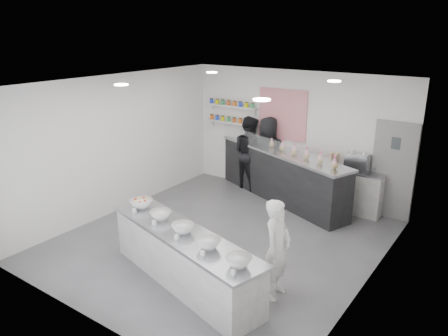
% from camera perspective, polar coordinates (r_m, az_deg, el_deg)
% --- Properties ---
extents(floor, '(6.00, 6.00, 0.00)m').
position_cam_1_polar(floor, '(8.54, -0.34, -9.41)').
color(floor, '#515156').
rests_on(floor, ground).
extents(ceiling, '(6.00, 6.00, 0.00)m').
position_cam_1_polar(ceiling, '(7.64, -0.38, 10.99)').
color(ceiling, white).
rests_on(ceiling, floor).
extents(back_wall, '(5.50, 0.00, 5.50)m').
position_cam_1_polar(back_wall, '(10.46, 9.29, 4.31)').
color(back_wall, white).
rests_on(back_wall, floor).
extents(left_wall, '(0.00, 6.00, 6.00)m').
position_cam_1_polar(left_wall, '(9.76, -13.61, 3.06)').
color(left_wall, white).
rests_on(left_wall, floor).
extents(right_wall, '(0.00, 6.00, 6.00)m').
position_cam_1_polar(right_wall, '(6.83, 18.79, -3.87)').
color(right_wall, white).
rests_on(right_wall, floor).
extents(back_door, '(0.88, 0.04, 2.10)m').
position_cam_1_polar(back_door, '(9.81, 21.18, -0.35)').
color(back_door, gray).
rests_on(back_door, floor).
extents(pattern_panel, '(1.25, 0.03, 1.20)m').
position_cam_1_polar(pattern_panel, '(10.50, 7.63, 6.95)').
color(pattern_panel, red).
rests_on(pattern_panel, back_wall).
extents(jar_shelf_lower, '(1.45, 0.22, 0.04)m').
position_cam_1_polar(jar_shelf_lower, '(11.21, 1.02, 5.98)').
color(jar_shelf_lower, silver).
rests_on(jar_shelf_lower, back_wall).
extents(jar_shelf_upper, '(1.45, 0.22, 0.04)m').
position_cam_1_polar(jar_shelf_upper, '(11.13, 1.03, 8.10)').
color(jar_shelf_upper, silver).
rests_on(jar_shelf_upper, back_wall).
extents(preserve_jars, '(1.45, 0.10, 0.56)m').
position_cam_1_polar(preserve_jars, '(11.14, 0.97, 7.37)').
color(preserve_jars, orange).
rests_on(preserve_jars, jar_shelf_lower).
extents(downlight_0, '(0.24, 0.24, 0.02)m').
position_cam_1_polar(downlight_0, '(7.84, -13.28, 10.55)').
color(downlight_0, white).
rests_on(downlight_0, ceiling).
extents(downlight_1, '(0.24, 0.24, 0.02)m').
position_cam_1_polar(downlight_1, '(6.06, 4.94, 8.88)').
color(downlight_1, white).
rests_on(downlight_1, ceiling).
extents(downlight_2, '(0.24, 0.24, 0.02)m').
position_cam_1_polar(downlight_2, '(9.75, -1.61, 12.38)').
color(downlight_2, white).
rests_on(downlight_2, ceiling).
extents(downlight_3, '(0.24, 0.24, 0.02)m').
position_cam_1_polar(downlight_3, '(8.38, 14.19, 10.94)').
color(downlight_3, white).
rests_on(downlight_3, ceiling).
extents(prep_counter, '(3.31, 1.54, 0.88)m').
position_cam_1_polar(prep_counter, '(7.09, -5.27, -11.61)').
color(prep_counter, '#9B9B96').
rests_on(prep_counter, floor).
extents(back_bar, '(3.85, 2.08, 1.20)m').
position_cam_1_polar(back_bar, '(10.35, 7.49, -0.95)').
color(back_bar, black).
rests_on(back_bar, floor).
extents(sneeze_guard, '(3.54, 1.42, 0.33)m').
position_cam_1_polar(sneeze_guard, '(9.92, 6.18, 2.86)').
color(sneeze_guard, white).
rests_on(sneeze_guard, back_bar).
extents(espresso_ledge, '(1.29, 0.41, 0.96)m').
position_cam_1_polar(espresso_ledge, '(10.01, 16.40, -2.97)').
color(espresso_ledge, '#9B9B96').
rests_on(espresso_ledge, floor).
extents(espresso_machine, '(0.49, 0.34, 0.37)m').
position_cam_1_polar(espresso_machine, '(9.78, 17.02, 0.61)').
color(espresso_machine, '#93969E').
rests_on(espresso_machine, espresso_ledge).
extents(cup_stacks, '(0.24, 0.24, 0.33)m').
position_cam_1_polar(cup_stacks, '(9.95, 14.15, 1.02)').
color(cup_stacks, '#D0B492').
rests_on(cup_stacks, espresso_ledge).
extents(prep_bowls, '(2.98, 1.21, 0.15)m').
position_cam_1_polar(prep_bowls, '(6.85, -5.40, -7.88)').
color(prep_bowls, white).
rests_on(prep_bowls, prep_counter).
extents(label_cards, '(2.66, 0.04, 0.07)m').
position_cam_1_polar(label_cards, '(6.47, -7.33, -9.98)').
color(label_cards, white).
rests_on(label_cards, prep_counter).
extents(cookie_bags, '(3.17, 1.37, 0.27)m').
position_cam_1_polar(cookie_bags, '(10.14, 7.66, 2.95)').
color(cookie_bags, pink).
rests_on(cookie_bags, back_bar).
extents(woman_prep, '(0.41, 0.59, 1.57)m').
position_cam_1_polar(woman_prep, '(6.63, 6.93, -10.51)').
color(woman_prep, white).
rests_on(woman_prep, floor).
extents(staff_left, '(1.04, 0.90, 1.85)m').
position_cam_1_polar(staff_left, '(10.96, 3.29, 2.04)').
color(staff_left, black).
rests_on(staff_left, floor).
extents(staff_right, '(1.06, 0.84, 1.89)m').
position_cam_1_polar(staff_right, '(10.69, 5.73, 1.69)').
color(staff_right, black).
rests_on(staff_right, floor).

